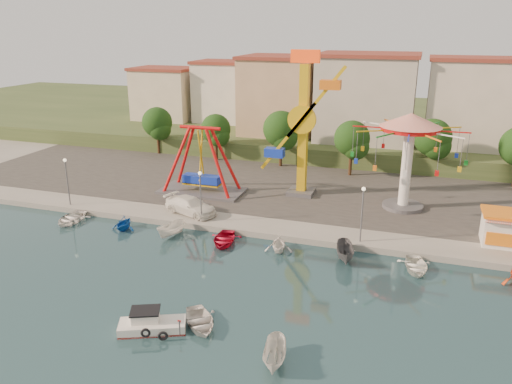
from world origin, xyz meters
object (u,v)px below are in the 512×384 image
at_px(cabin_motorboat, 151,325).
at_px(rowboat_a, 200,321).
at_px(wave_swinger, 409,140).
at_px(kamikaze_tower, 306,129).
at_px(van, 191,206).
at_px(skiff, 275,355).
at_px(pirate_ship_ride, 201,161).

height_order(cabin_motorboat, rowboat_a, cabin_motorboat).
xyz_separation_m(wave_swinger, rowboat_a, (-12.09, -26.97, -7.79)).
bearing_deg(cabin_motorboat, wave_swinger, 38.52).
xyz_separation_m(kamikaze_tower, wave_swinger, (11.31, -0.86, -0.31)).
distance_m(wave_swinger, van, 24.03).
distance_m(wave_swinger, rowboat_a, 30.57).
bearing_deg(skiff, wave_swinger, 68.34).
bearing_deg(kamikaze_tower, rowboat_a, -91.60).
relative_size(cabin_motorboat, rowboat_a, 1.23).
relative_size(pirate_ship_ride, cabin_motorboat, 2.11).
bearing_deg(wave_swinger, rowboat_a, -114.14).
distance_m(pirate_ship_ride, skiff, 32.42).
bearing_deg(wave_swinger, pirate_ship_ride, -175.24).
xyz_separation_m(kamikaze_tower, cabin_motorboat, (-3.71, -29.28, -8.08)).
distance_m(rowboat_a, van, 20.32).
bearing_deg(van, skiff, -125.09).
xyz_separation_m(rowboat_a, skiff, (6.02, -2.30, 0.29)).
distance_m(cabin_motorboat, skiff, 9.01).
xyz_separation_m(kamikaze_tower, skiff, (5.25, -30.13, -7.81)).
relative_size(kamikaze_tower, rowboat_a, 4.26).
height_order(pirate_ship_ride, skiff, pirate_ship_ride).
height_order(kamikaze_tower, rowboat_a, kamikaze_tower).
distance_m(cabin_motorboat, rowboat_a, 3.28).
bearing_deg(van, pirate_ship_ride, 32.57).
xyz_separation_m(pirate_ship_ride, rowboat_a, (11.00, -25.05, -3.99)).
distance_m(wave_swinger, skiff, 30.82).
height_order(pirate_ship_ride, rowboat_a, pirate_ship_ride).
height_order(pirate_ship_ride, van, pirate_ship_ride).
relative_size(cabin_motorboat, van, 0.78).
xyz_separation_m(wave_swinger, skiff, (-6.06, -29.27, -7.51)).
bearing_deg(rowboat_a, pirate_ship_ride, 76.04).
distance_m(kamikaze_tower, skiff, 31.57).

